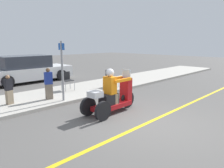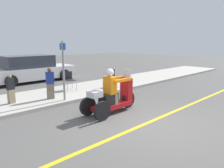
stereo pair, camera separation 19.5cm
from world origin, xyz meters
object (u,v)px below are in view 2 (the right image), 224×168
object	(u,v)px
parked_car_lot_far	(31,69)
spectator_far_back	(11,90)
spectator_near_curb	(50,84)
folding_chair_set_back	(113,76)
street_sign	(63,69)
motorcycle_trike	(112,97)
folding_chair_curbside	(69,79)

from	to	relation	value
parked_car_lot_far	spectator_far_back	bearing A→B (deg)	-122.23
spectator_near_curb	folding_chair_set_back	xyz separation A→B (m)	(3.37, -0.03, -0.07)
spectator_far_back	street_sign	distance (m)	1.98
motorcycle_trike	street_sign	xyz separation A→B (m)	(-0.49, 2.06, 0.79)
folding_chair_curbside	street_sign	bearing A→B (deg)	-128.72
motorcycle_trike	folding_chair_set_back	world-z (taller)	motorcycle_trike
spectator_near_curb	street_sign	size ratio (longest dim) A/B	0.55
spectator_near_curb	street_sign	distance (m)	0.88
spectator_far_back	parked_car_lot_far	world-z (taller)	parked_car_lot_far
spectator_near_curb	folding_chair_set_back	bearing A→B (deg)	-0.53
motorcycle_trike	folding_chair_curbside	xyz separation A→B (m)	(0.68, 3.52, 0.10)
spectator_far_back	street_sign	xyz separation A→B (m)	(1.60, -0.95, 0.70)
folding_chair_curbside	folding_chair_set_back	distance (m)	2.15
spectator_far_back	spectator_near_curb	bearing A→B (deg)	-15.43
folding_chair_curbside	street_sign	distance (m)	2.00
spectator_near_curb	spectator_far_back	bearing A→B (deg)	164.57
motorcycle_trike	folding_chair_set_back	distance (m)	3.69
street_sign	folding_chair_set_back	bearing A→B (deg)	9.91
folding_chair_set_back	spectator_far_back	bearing A→B (deg)	175.13
spectator_near_curb	folding_chair_set_back	distance (m)	3.37
folding_chair_curbside	folding_chair_set_back	xyz separation A→B (m)	(1.94, -0.92, 0.00)
street_sign	spectator_far_back	bearing A→B (deg)	149.43
folding_chair_curbside	folding_chair_set_back	world-z (taller)	same
folding_chair_set_back	parked_car_lot_far	size ratio (longest dim) A/B	0.17
folding_chair_curbside	parked_car_lot_far	distance (m)	3.87
motorcycle_trike	folding_chair_set_back	bearing A→B (deg)	44.81
parked_car_lot_far	motorcycle_trike	bearing A→B (deg)	-95.19
spectator_far_back	parked_car_lot_far	distance (m)	5.18
motorcycle_trike	folding_chair_curbside	distance (m)	3.58
folding_chair_set_back	street_sign	size ratio (longest dim) A/B	0.37
spectator_near_curb	parked_car_lot_far	size ratio (longest dim) A/B	0.25
motorcycle_trike	street_sign	distance (m)	2.26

